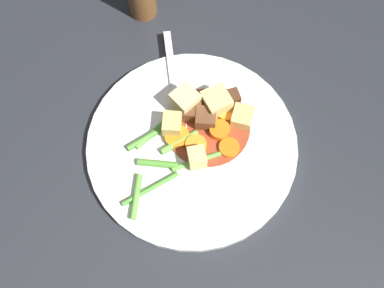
% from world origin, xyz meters
% --- Properties ---
extents(ground_plane, '(3.00, 3.00, 0.00)m').
position_xyz_m(ground_plane, '(0.00, 0.00, 0.00)').
color(ground_plane, '#26282D').
extents(dinner_plate, '(0.28, 0.28, 0.01)m').
position_xyz_m(dinner_plate, '(0.00, 0.00, 0.01)').
color(dinner_plate, white).
rests_on(dinner_plate, ground_plane).
extents(stew_sauce, '(0.11, 0.11, 0.00)m').
position_xyz_m(stew_sauce, '(0.03, -0.00, 0.01)').
color(stew_sauce, '#93381E').
rests_on(stew_sauce, dinner_plate).
extents(carrot_slice_0, '(0.04, 0.04, 0.01)m').
position_xyz_m(carrot_slice_0, '(-0.01, 0.02, 0.02)').
color(carrot_slice_0, orange).
rests_on(carrot_slice_0, dinner_plate).
extents(carrot_slice_1, '(0.03, 0.03, 0.01)m').
position_xyz_m(carrot_slice_1, '(0.06, -0.01, 0.02)').
color(carrot_slice_1, orange).
rests_on(carrot_slice_1, dinner_plate).
extents(carrot_slice_2, '(0.04, 0.04, 0.01)m').
position_xyz_m(carrot_slice_2, '(0.04, -0.02, 0.02)').
color(carrot_slice_2, orange).
rests_on(carrot_slice_2, dinner_plate).
extents(carrot_slice_3, '(0.04, 0.04, 0.01)m').
position_xyz_m(carrot_slice_3, '(0.03, -0.04, 0.02)').
color(carrot_slice_3, orange).
rests_on(carrot_slice_3, dinner_plate).
extents(carrot_slice_4, '(0.04, 0.04, 0.01)m').
position_xyz_m(carrot_slice_4, '(0.00, -0.01, 0.02)').
color(carrot_slice_4, orange).
rests_on(carrot_slice_4, dinner_plate).
extents(potato_chunk_0, '(0.04, 0.04, 0.03)m').
position_xyz_m(potato_chunk_0, '(0.06, 0.01, 0.03)').
color(potato_chunk_0, '#E5CC7A').
rests_on(potato_chunk_0, dinner_plate).
extents(potato_chunk_1, '(0.03, 0.03, 0.03)m').
position_xyz_m(potato_chunk_1, '(-0.01, -0.02, 0.03)').
color(potato_chunk_1, '#E5CC7A').
rests_on(potato_chunk_1, dinner_plate).
extents(potato_chunk_2, '(0.04, 0.04, 0.02)m').
position_xyz_m(potato_chunk_2, '(0.07, -0.03, 0.02)').
color(potato_chunk_2, '#DBBC6B').
rests_on(potato_chunk_2, dinner_plate).
extents(potato_chunk_3, '(0.03, 0.03, 0.03)m').
position_xyz_m(potato_chunk_3, '(0.03, 0.04, 0.03)').
color(potato_chunk_3, '#EAD68C').
rests_on(potato_chunk_3, dinner_plate).
extents(potato_chunk_4, '(0.04, 0.04, 0.03)m').
position_xyz_m(potato_chunk_4, '(-0.00, 0.03, 0.03)').
color(potato_chunk_4, '#DBBC6B').
rests_on(potato_chunk_4, dinner_plate).
extents(meat_chunk_0, '(0.04, 0.04, 0.02)m').
position_xyz_m(meat_chunk_0, '(0.03, 0.01, 0.02)').
color(meat_chunk_0, brown).
rests_on(meat_chunk_0, dinner_plate).
extents(meat_chunk_1, '(0.04, 0.04, 0.02)m').
position_xyz_m(meat_chunk_1, '(0.03, 0.03, 0.02)').
color(meat_chunk_1, '#56331E').
rests_on(meat_chunk_1, dinner_plate).
extents(meat_chunk_2, '(0.03, 0.03, 0.02)m').
position_xyz_m(meat_chunk_2, '(0.08, -0.00, 0.02)').
color(meat_chunk_2, '#4C2B19').
rests_on(meat_chunk_2, dinner_plate).
extents(green_bean_0, '(0.06, 0.02, 0.01)m').
position_xyz_m(green_bean_0, '(-0.03, 0.05, 0.02)').
color(green_bean_0, '#4C8E33').
rests_on(green_bean_0, dinner_plate).
extents(green_bean_1, '(0.04, 0.05, 0.01)m').
position_xyz_m(green_bean_1, '(-0.05, 0.01, 0.02)').
color(green_bean_1, '#599E38').
rests_on(green_bean_1, dinner_plate).
extents(green_bean_2, '(0.05, 0.01, 0.01)m').
position_xyz_m(green_bean_2, '(-0.03, 0.05, 0.02)').
color(green_bean_2, '#599E38').
rests_on(green_bean_2, dinner_plate).
extents(green_bean_3, '(0.05, 0.04, 0.01)m').
position_xyz_m(green_bean_3, '(-0.10, 0.01, 0.02)').
color(green_bean_3, '#66AD42').
rests_on(green_bean_3, dinner_plate).
extents(green_bean_4, '(0.05, 0.03, 0.01)m').
position_xyz_m(green_bean_4, '(-0.01, 0.01, 0.02)').
color(green_bean_4, '#66AD42').
rests_on(green_bean_4, dinner_plate).
extents(green_bean_5, '(0.08, 0.03, 0.01)m').
position_xyz_m(green_bean_5, '(-0.08, -0.00, 0.02)').
color(green_bean_5, '#4C8E33').
rests_on(green_bean_5, dinner_plate).
extents(green_bean_6, '(0.06, 0.04, 0.01)m').
position_xyz_m(green_bean_6, '(-0.01, -0.02, 0.02)').
color(green_bean_6, '#66AD42').
rests_on(green_bean_6, dinner_plate).
extents(fork, '(0.13, 0.14, 0.00)m').
position_xyz_m(fork, '(0.05, 0.07, 0.01)').
color(fork, silver).
rests_on(fork, dinner_plate).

